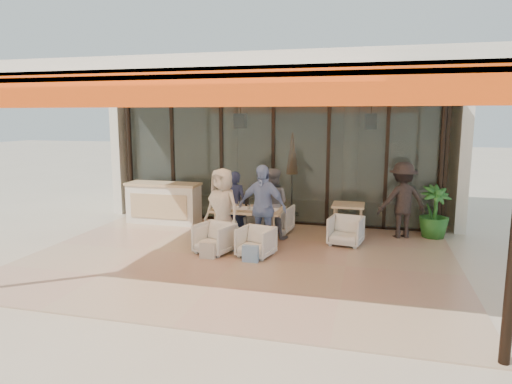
{
  "coord_description": "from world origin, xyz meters",
  "views": [
    {
      "loc": [
        2.41,
        -8.02,
        2.69
      ],
      "look_at": [
        0.1,
        0.9,
        1.15
      ],
      "focal_mm": 32.0,
      "sensor_mm": 36.0,
      "label": 1
    }
  ],
  "objects_px": {
    "diner_navy": "(235,204)",
    "potted_palm": "(434,212)",
    "host_counter": "(164,203)",
    "dining_table": "(248,211)",
    "diner_cream": "(222,208)",
    "chair_near_left": "(215,237)",
    "diner_periwinkle": "(262,208)",
    "chair_far_left": "(242,218)",
    "diner_grey": "(272,204)",
    "side_chair": "(346,230)",
    "chair_far_right": "(276,218)",
    "standing_woman": "(402,200)",
    "chair_near_right": "(256,241)",
    "side_table": "(348,209)"
  },
  "relations": [
    {
      "from": "diner_navy",
      "to": "potted_palm",
      "type": "distance_m",
      "value": 4.41
    },
    {
      "from": "diner_navy",
      "to": "host_counter",
      "type": "bearing_deg",
      "value": -12.45
    },
    {
      "from": "host_counter",
      "to": "potted_palm",
      "type": "distance_m",
      "value": 6.42
    },
    {
      "from": "dining_table",
      "to": "diner_cream",
      "type": "xyz_separation_m",
      "value": [
        -0.41,
        -0.46,
        0.14
      ]
    },
    {
      "from": "chair_near_left",
      "to": "diner_periwinkle",
      "type": "relative_size",
      "value": 0.39
    },
    {
      "from": "chair_far_left",
      "to": "diner_cream",
      "type": "relative_size",
      "value": 0.38
    },
    {
      "from": "dining_table",
      "to": "diner_navy",
      "type": "bearing_deg",
      "value": 133.02
    },
    {
      "from": "diner_grey",
      "to": "side_chair",
      "type": "distance_m",
      "value": 1.69
    },
    {
      "from": "diner_grey",
      "to": "chair_far_right",
      "type": "bearing_deg",
      "value": -87.02
    },
    {
      "from": "dining_table",
      "to": "side_chair",
      "type": "bearing_deg",
      "value": 7.91
    },
    {
      "from": "host_counter",
      "to": "chair_far_left",
      "type": "height_order",
      "value": "host_counter"
    },
    {
      "from": "chair_far_right",
      "to": "potted_palm",
      "type": "relative_size",
      "value": 0.61
    },
    {
      "from": "chair_near_left",
      "to": "diner_periwinkle",
      "type": "distance_m",
      "value": 1.11
    },
    {
      "from": "diner_grey",
      "to": "diner_cream",
      "type": "height_order",
      "value": "diner_cream"
    },
    {
      "from": "diner_navy",
      "to": "standing_woman",
      "type": "xyz_separation_m",
      "value": [
        3.62,
        0.75,
        0.11
      ]
    },
    {
      "from": "chair_near_right",
      "to": "diner_cream",
      "type": "relative_size",
      "value": 0.39
    },
    {
      "from": "diner_grey",
      "to": "dining_table",
      "type": "bearing_deg",
      "value": 49.18
    },
    {
      "from": "chair_near_right",
      "to": "diner_grey",
      "type": "bearing_deg",
      "value": 102.55
    },
    {
      "from": "chair_near_left",
      "to": "side_chair",
      "type": "distance_m",
      "value": 2.76
    },
    {
      "from": "side_chair",
      "to": "host_counter",
      "type": "bearing_deg",
      "value": 179.03
    },
    {
      "from": "chair_far_right",
      "to": "side_table",
      "type": "xyz_separation_m",
      "value": [
        1.63,
        0.09,
        0.28
      ]
    },
    {
      "from": "host_counter",
      "to": "diner_grey",
      "type": "xyz_separation_m",
      "value": [
        2.94,
        -0.7,
        0.25
      ]
    },
    {
      "from": "host_counter",
      "to": "diner_periwinkle",
      "type": "xyz_separation_m",
      "value": [
        2.94,
        -1.6,
        0.34
      ]
    },
    {
      "from": "diner_cream",
      "to": "chair_far_right",
      "type": "bearing_deg",
      "value": 79.19
    },
    {
      "from": "diner_navy",
      "to": "side_table",
      "type": "height_order",
      "value": "diner_navy"
    },
    {
      "from": "chair_far_left",
      "to": "side_table",
      "type": "bearing_deg",
      "value": -165.81
    },
    {
      "from": "diner_cream",
      "to": "side_chair",
      "type": "xyz_separation_m",
      "value": [
        2.47,
        0.74,
        -0.48
      ]
    },
    {
      "from": "diner_cream",
      "to": "standing_woman",
      "type": "relative_size",
      "value": 0.97
    },
    {
      "from": "host_counter",
      "to": "chair_near_right",
      "type": "height_order",
      "value": "host_counter"
    },
    {
      "from": "host_counter",
      "to": "dining_table",
      "type": "height_order",
      "value": "host_counter"
    },
    {
      "from": "dining_table",
      "to": "standing_woman",
      "type": "relative_size",
      "value": 0.88
    },
    {
      "from": "host_counter",
      "to": "dining_table",
      "type": "distance_m",
      "value": 2.77
    },
    {
      "from": "host_counter",
      "to": "side_chair",
      "type": "bearing_deg",
      "value": -10.66
    },
    {
      "from": "chair_far_right",
      "to": "chair_near_left",
      "type": "bearing_deg",
      "value": 71.97
    },
    {
      "from": "host_counter",
      "to": "dining_table",
      "type": "relative_size",
      "value": 1.23
    },
    {
      "from": "chair_near_right",
      "to": "diner_cream",
      "type": "height_order",
      "value": "diner_cream"
    },
    {
      "from": "standing_woman",
      "to": "potted_palm",
      "type": "bearing_deg",
      "value": 170.44
    },
    {
      "from": "chair_far_right",
      "to": "standing_woman",
      "type": "relative_size",
      "value": 0.43
    },
    {
      "from": "dining_table",
      "to": "chair_far_right",
      "type": "distance_m",
      "value": 1.09
    },
    {
      "from": "chair_near_right",
      "to": "diner_grey",
      "type": "xyz_separation_m",
      "value": [
        0.0,
        1.4,
        0.46
      ]
    },
    {
      "from": "dining_table",
      "to": "potted_palm",
      "type": "distance_m",
      "value": 4.13
    },
    {
      "from": "diner_grey",
      "to": "diner_cream",
      "type": "bearing_deg",
      "value": 49.95
    },
    {
      "from": "diner_navy",
      "to": "diner_grey",
      "type": "relative_size",
      "value": 0.94
    },
    {
      "from": "chair_near_left",
      "to": "standing_woman",
      "type": "relative_size",
      "value": 0.4
    },
    {
      "from": "chair_far_left",
      "to": "chair_near_right",
      "type": "bearing_deg",
      "value": 125.92
    },
    {
      "from": "diner_periwinkle",
      "to": "potted_palm",
      "type": "height_order",
      "value": "diner_periwinkle"
    },
    {
      "from": "chair_near_right",
      "to": "potted_palm",
      "type": "distance_m",
      "value": 4.18
    },
    {
      "from": "dining_table",
      "to": "diner_periwinkle",
      "type": "distance_m",
      "value": 0.65
    },
    {
      "from": "diner_cream",
      "to": "side_chair",
      "type": "distance_m",
      "value": 2.62
    },
    {
      "from": "chair_far_right",
      "to": "diner_grey",
      "type": "distance_m",
      "value": 0.65
    }
  ]
}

